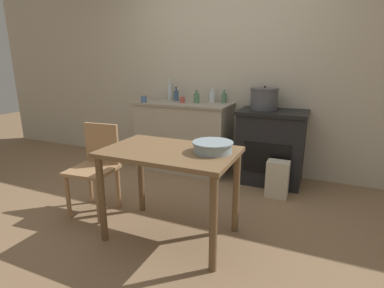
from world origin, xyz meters
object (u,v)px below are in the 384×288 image
Objects in this scene: cup_mid_right at (144,99)px; stove at (271,147)px; cup_center_right at (182,100)px; bottle_center_left at (170,91)px; bottle_left at (212,97)px; bottle_far_left at (224,98)px; chair at (96,165)px; flour_sack at (277,179)px; mixing_bowl_large at (213,146)px; work_table at (170,164)px; bottle_center at (176,95)px; stock_pot at (264,99)px; bottle_mid_left at (197,98)px.

stove is at bearing 7.31° from cup_mid_right.
cup_mid_right reaches higher than cup_center_right.
bottle_center_left is (-1.45, 0.19, 0.58)m from stove.
stove is 4.67× the size of bottle_left.
cup_mid_right is (-0.97, -0.38, -0.02)m from bottle_far_left.
chair is 1.48m from cup_center_right.
chair is 1.78m from bottle_left.
mixing_bowl_large is (-0.37, -1.05, 0.60)m from flour_sack.
cup_mid_right is (-1.09, 1.34, 0.32)m from work_table.
mixing_bowl_large is 1.85× the size of bottle_far_left.
bottle_far_left is (-0.44, 1.64, 0.17)m from mixing_bowl_large.
stove is at bearing -4.25° from bottle_center.
stock_pot reaches higher than flour_sack.
bottle_far_left is 0.54m from cup_center_right.
stock_pot is 1.10× the size of bottle_center_left.
cup_center_right reaches higher than stove.
flour_sack is (0.70, 1.13, -0.43)m from work_table.
bottle_left is 2.22× the size of cup_mid_right.
mixing_bowl_large is at bearing -93.41° from stock_pot.
cup_center_right is 0.50m from cup_mid_right.
cup_mid_right is (-1.50, -0.25, -0.05)m from stock_pot.
stock_pot is 4.36× the size of cup_center_right.
stove is 1.65m from work_table.
work_table is at bearing -74.43° from bottle_mid_left.
bottle_far_left is 0.16m from bottle_left.
cup_mid_right is at bearing 129.00° from work_table.
bottle_far_left is 1.03× the size of bottle_mid_left.
cup_mid_right is at bearing -158.77° from bottle_far_left.
bottle_center_left is 0.17m from bottle_center.
bottle_mid_left is (0.43, 1.46, 0.51)m from chair.
cup_mid_right is (-0.81, -0.38, -0.03)m from bottle_left.
bottle_left is (-0.61, 1.64, 0.18)m from mixing_bowl_large.
cup_center_right reaches higher than flour_sack.
bottle_left reaches higher than mixing_bowl_large.
stove is 1.72m from cup_mid_right.
mixing_bowl_large is 4.14× the size of cup_center_right.
mixing_bowl_large is at bearing -53.19° from bottle_center_left.
bottle_center is (-1.46, 0.52, 0.78)m from flour_sack.
bottle_far_left is 0.35m from bottle_mid_left.
cup_mid_right is (-1.41, 1.26, 0.15)m from mixing_bowl_large.
mixing_bowl_large is (-0.09, -1.51, -0.20)m from stock_pot.
stock_pot is at bearing -10.49° from bottle_left.
bottle_left is at bearing 64.54° from chair.
stock_pot reaches higher than bottle_far_left.
cup_center_right reaches higher than work_table.
chair is 4.42× the size of bottle_center.
mixing_bowl_large is 1.76m from bottle_left.
bottle_left is at bearing 33.53° from cup_center_right.
bottle_center reaches higher than stove.
flour_sack is 2.10× the size of bottle_center.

